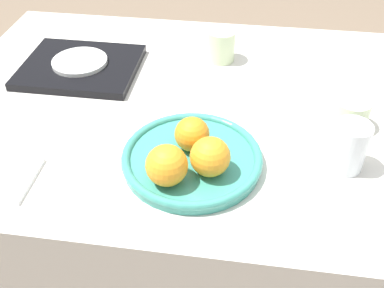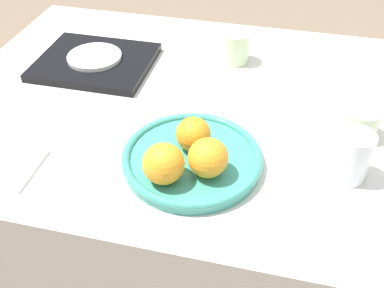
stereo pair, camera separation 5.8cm
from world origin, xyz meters
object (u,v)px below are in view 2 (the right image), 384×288
object	(u,v)px
fruit_platter	(192,158)
orange_1	(193,134)
orange_2	(208,158)
cup_0	(359,122)
napkin	(2,165)
orange_0	(163,164)
cup_1	(236,47)
side_plate	(94,57)
water_glass	(352,156)
serving_tray	(95,62)

from	to	relation	value
fruit_platter	orange_1	world-z (taller)	orange_1
orange_2	cup_0	size ratio (longest dim) A/B	0.97
napkin	orange_0	bearing A→B (deg)	3.69
orange_2	cup_1	xyz separation A→B (m)	(-0.02, 0.45, -0.02)
side_plate	water_glass	bearing A→B (deg)	-23.67
water_glass	orange_1	bearing A→B (deg)	-178.15
orange_2	napkin	xyz separation A→B (m)	(-0.39, -0.05, -0.05)
fruit_platter	orange_0	xyz separation A→B (m)	(-0.03, -0.07, 0.04)
orange_0	cup_1	size ratio (longest dim) A/B	0.94
orange_0	side_plate	world-z (taller)	orange_0
orange_2	serving_tray	distance (m)	0.50
orange_2	water_glass	xyz separation A→B (m)	(0.25, 0.07, -0.01)
cup_1	cup_0	bearing A→B (deg)	-39.59
water_glass	cup_0	distance (m)	0.13
orange_0	napkin	world-z (taller)	orange_0
orange_0	cup_1	distance (m)	0.49
water_glass	serving_tray	world-z (taller)	water_glass
fruit_platter	cup_0	bearing A→B (deg)	28.20
side_plate	cup_1	bearing A→B (deg)	17.00
orange_0	cup_1	xyz separation A→B (m)	(0.05, 0.48, -0.02)
orange_1	cup_0	size ratio (longest dim) A/B	0.88
orange_1	side_plate	xyz separation A→B (m)	(-0.32, 0.28, -0.03)
orange_1	side_plate	distance (m)	0.43
water_glass	serving_tray	distance (m)	0.67
water_glass	napkin	bearing A→B (deg)	-168.75
orange_0	orange_2	bearing A→B (deg)	25.47
orange_1	orange_2	bearing A→B (deg)	-56.40
orange_1	orange_2	distance (m)	0.08
orange_1	cup_0	world-z (taller)	orange_1
fruit_platter	orange_0	size ratio (longest dim) A/B	3.59
orange_2	orange_0	bearing A→B (deg)	-154.53
cup_0	napkin	distance (m)	0.71
orange_1	orange_0	bearing A→B (deg)	-107.32
orange_0	orange_1	bearing A→B (deg)	72.68
cup_0	fruit_platter	bearing A→B (deg)	-151.80
fruit_platter	orange_0	world-z (taller)	orange_0
orange_2	serving_tray	bearing A→B (deg)	136.86
cup_0	orange_1	bearing A→B (deg)	-155.91
side_plate	napkin	distance (m)	0.40
cup_0	cup_1	distance (m)	0.38
side_plate	cup_1	xyz separation A→B (m)	(0.34, 0.11, 0.01)
orange_1	side_plate	world-z (taller)	orange_1
water_glass	side_plate	xyz separation A→B (m)	(-0.62, 0.27, -0.02)
orange_0	cup_0	distance (m)	0.42
serving_tray	napkin	distance (m)	0.40
serving_tray	water_glass	bearing A→B (deg)	-23.67
side_plate	orange_2	bearing A→B (deg)	-43.14
orange_0	orange_2	distance (m)	0.08
side_plate	cup_0	xyz separation A→B (m)	(0.64, -0.14, 0.01)
fruit_platter	cup_0	distance (m)	0.35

